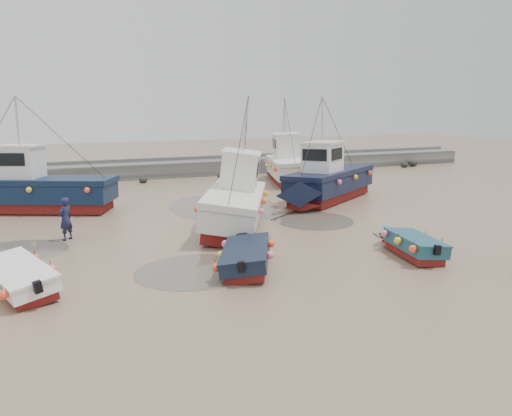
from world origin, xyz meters
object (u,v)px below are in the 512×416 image
Objects in this scene: cabin_boat_1 at (233,199)px; cabin_boat_0 at (30,188)px; cabin_boat_2 at (326,180)px; cabin_boat_3 at (288,164)px; dinghy_1 at (248,252)px; dinghy_2 at (409,241)px; person at (67,240)px; dinghy_0 at (16,271)px.

cabin_boat_0 is at bearing 166.75° from cabin_boat_1.
cabin_boat_2 is 7.76m from cabin_boat_3.
dinghy_1 is 0.58× the size of cabin_boat_1.
dinghy_2 is 0.56× the size of cabin_boat_3.
dinghy_2 is 2.66× the size of person.
dinghy_2 is 8.56m from cabin_boat_1.
dinghy_0 is 7.80m from dinghy_1.
cabin_boat_0 is (-7.77, 13.31, 0.76)m from dinghy_1.
dinghy_1 is (7.76, -0.77, 0.01)m from dinghy_0.
person is at bearing 159.05° from dinghy_1.
dinghy_0 is 1.20× the size of dinghy_2.
cabin_boat_3 is at bearing 88.51° from dinghy_2.
cabin_boat_3 is at bearing 24.04° from dinghy_0.
cabin_boat_1 is 5.14× the size of person.
cabin_boat_3 reaches higher than dinghy_2.
cabin_boat_0 is 18.06m from cabin_boat_3.
cabin_boat_0 is at bearing 143.70° from dinghy_2.
cabin_boat_2 is (2.34, 10.74, 0.76)m from dinghy_2.
cabin_boat_1 is (-4.91, 6.97, 0.77)m from dinghy_2.
dinghy_1 is 15.43m from cabin_boat_0.
cabin_boat_0 is 1.12× the size of cabin_boat_2.
cabin_boat_2 reaches higher than person.
dinghy_0 is 1.07× the size of dinghy_1.
cabin_boat_3 is at bearing -54.05° from cabin_boat_0.
cabin_boat_1 is at bearing 83.50° from cabin_boat_2.
dinghy_2 is 18.75m from cabin_boat_3.
dinghy_2 is (6.39, -1.05, 0.02)m from dinghy_1.
cabin_boat_1 is 8.17m from cabin_boat_2.
cabin_boat_0 is at bearing -120.55° from person.
cabin_boat_2 is at bearing -79.41° from cabin_boat_0.
cabin_boat_0 is at bearing -151.84° from cabin_boat_3.
cabin_boat_1 is 7.73m from person.
cabin_boat_1 is at bearing -110.95° from cabin_boat_3.
cabin_boat_0 reaches higher than dinghy_0.
cabin_boat_2 is 5.01× the size of person.
cabin_boat_0 is 1.09× the size of cabin_boat_1.
cabin_boat_0 reaches higher than dinghy_2.
cabin_boat_3 is 4.80× the size of person.
cabin_boat_3 reaches higher than dinghy_1.
cabin_boat_2 is at bearing 86.81° from dinghy_2.
cabin_boat_3 is at bearing 171.15° from person.
cabin_boat_0 is 16.89m from cabin_boat_2.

